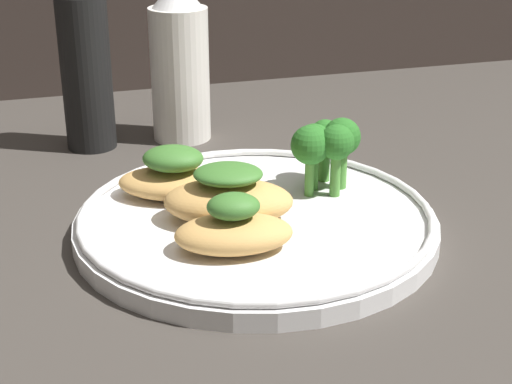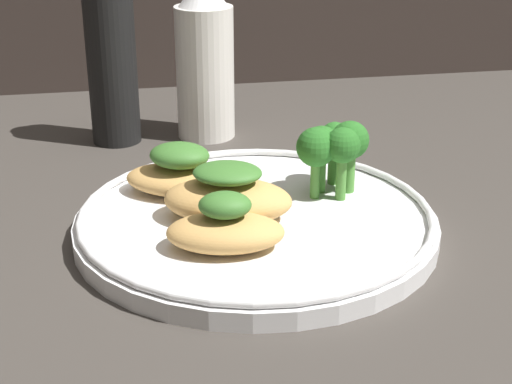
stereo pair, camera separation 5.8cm
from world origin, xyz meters
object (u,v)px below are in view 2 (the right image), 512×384
plate (256,221)px  sauce_bottle (205,62)px  broccoli_bunch (332,146)px  pepper_grinder (112,62)px

plate → sauce_bottle: 24.03cm
plate → broccoli_bunch: size_ratio=4.53×
pepper_grinder → plate: bearing=-66.8°
broccoli_bunch → sauce_bottle: 21.31cm
pepper_grinder → broccoli_bunch: bearing=-50.0°
plate → broccoli_bunch: broccoli_bunch is taller
sauce_bottle → pepper_grinder: pepper_grinder is taller
sauce_bottle → pepper_grinder: (-9.04, -0.00, 0.39)cm
broccoli_bunch → plate: bearing=-153.9°
sauce_bottle → plate: bearing=-87.8°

